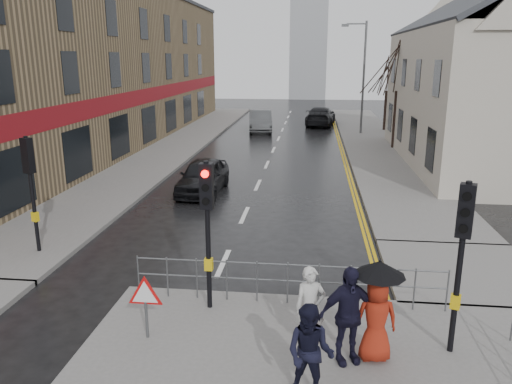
% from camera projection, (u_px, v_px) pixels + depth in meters
% --- Properties ---
extents(ground, '(120.00, 120.00, 0.00)m').
position_uv_depth(ground, '(200.00, 316.00, 11.27)').
color(ground, black).
rests_on(ground, ground).
extents(left_pavement, '(4.00, 44.00, 0.14)m').
position_uv_depth(left_pavement, '(181.00, 142.00, 34.01)').
color(left_pavement, '#605E5B').
rests_on(left_pavement, ground).
extents(right_pavement, '(4.00, 40.00, 0.14)m').
position_uv_depth(right_pavement, '(372.00, 140.00, 34.51)').
color(right_pavement, '#605E5B').
rests_on(right_pavement, ground).
extents(pavement_bridge_right, '(4.00, 4.20, 0.14)m').
position_uv_depth(pavement_bridge_right, '(461.00, 272.00, 13.41)').
color(pavement_bridge_right, '#605E5B').
rests_on(pavement_bridge_right, ground).
extents(building_left_terrace, '(8.00, 42.00, 10.00)m').
position_uv_depth(building_left_terrace, '(91.00, 67.00, 32.36)').
color(building_left_terrace, olive).
rests_on(building_left_terrace, ground).
extents(building_right_cream, '(9.00, 16.40, 10.10)m').
position_uv_depth(building_right_cream, '(499.00, 74.00, 25.96)').
color(building_right_cream, '#BAB1A2').
rests_on(building_right_cream, ground).
extents(church_tower, '(5.00, 5.00, 18.00)m').
position_uv_depth(church_tower, '(309.00, 32.00, 68.19)').
color(church_tower, '#999CA1').
rests_on(church_tower, ground).
extents(traffic_signal_near_left, '(0.28, 0.27, 3.40)m').
position_uv_depth(traffic_signal_near_left, '(207.00, 210.00, 10.79)').
color(traffic_signal_near_left, black).
rests_on(traffic_signal_near_left, near_pavement).
extents(traffic_signal_near_right, '(0.34, 0.33, 3.40)m').
position_uv_depth(traffic_signal_near_right, '(463.00, 239.00, 9.09)').
color(traffic_signal_near_right, black).
rests_on(traffic_signal_near_right, near_pavement).
extents(traffic_signal_far_left, '(0.34, 0.33, 3.40)m').
position_uv_depth(traffic_signal_far_left, '(30.00, 174.00, 14.10)').
color(traffic_signal_far_left, black).
rests_on(traffic_signal_far_left, left_pavement).
extents(guard_railing_front, '(7.14, 0.04, 1.00)m').
position_uv_depth(guard_railing_front, '(288.00, 274.00, 11.40)').
color(guard_railing_front, '#595B5E').
rests_on(guard_railing_front, near_pavement).
extents(warning_sign, '(0.80, 0.07, 1.35)m').
position_uv_depth(warning_sign, '(145.00, 297.00, 9.92)').
color(warning_sign, '#595B5E').
rests_on(warning_sign, near_pavement).
extents(street_lamp, '(1.83, 0.25, 8.00)m').
position_uv_depth(street_lamp, '(361.00, 70.00, 36.24)').
color(street_lamp, '#595B5E').
rests_on(street_lamp, right_pavement).
extents(tree_near, '(2.40, 2.40, 6.58)m').
position_uv_depth(tree_near, '(399.00, 66.00, 30.19)').
color(tree_near, black).
rests_on(tree_near, right_pavement).
extents(tree_far, '(2.40, 2.40, 5.64)m').
position_uv_depth(tree_far, '(388.00, 74.00, 38.00)').
color(tree_far, black).
rests_on(tree_far, right_pavement).
extents(pedestrian_a, '(0.66, 0.49, 1.64)m').
position_uv_depth(pedestrian_a, '(310.00, 307.00, 9.68)').
color(pedestrian_a, beige).
rests_on(pedestrian_a, near_pavement).
extents(pedestrian_b, '(0.97, 0.85, 1.70)m').
position_uv_depth(pedestrian_b, '(310.00, 354.00, 8.12)').
color(pedestrian_b, black).
rests_on(pedestrian_b, near_pavement).
extents(pedestrian_with_umbrella, '(0.96, 0.96, 1.99)m').
position_uv_depth(pedestrian_with_umbrella, '(377.00, 306.00, 9.16)').
color(pedestrian_with_umbrella, maroon).
rests_on(pedestrian_with_umbrella, near_pavement).
extents(pedestrian_d, '(1.20, 0.82, 1.90)m').
position_uv_depth(pedestrian_d, '(348.00, 315.00, 9.14)').
color(pedestrian_d, black).
rests_on(pedestrian_d, near_pavement).
extents(car_parked, '(1.82, 4.28, 1.44)m').
position_uv_depth(car_parked, '(203.00, 176.00, 21.38)').
color(car_parked, black).
rests_on(car_parked, ground).
extents(car_mid, '(2.31, 5.08, 1.62)m').
position_uv_depth(car_mid, '(260.00, 121.00, 38.99)').
color(car_mid, '#404345').
rests_on(car_mid, ground).
extents(car_far, '(2.80, 5.63, 1.57)m').
position_uv_depth(car_far, '(321.00, 116.00, 42.44)').
color(car_far, black).
rests_on(car_far, ground).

